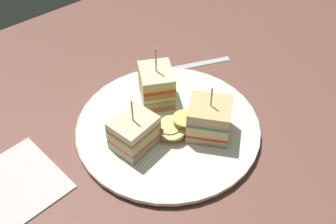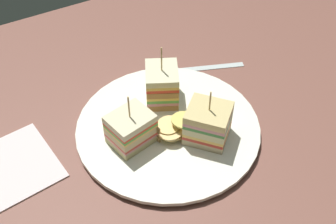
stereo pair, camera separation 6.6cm
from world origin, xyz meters
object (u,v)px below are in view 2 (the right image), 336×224
Objects in this scene: sandwich_wedge_0 at (162,85)px; sandwich_wedge_2 at (208,123)px; plate at (168,127)px; chip_pile at (174,127)px; napkin at (14,165)px; sandwich_wedge_1 at (132,131)px; spoon at (179,69)px.

sandwich_wedge_2 is (-1.65, 11.00, -0.16)cm from sandwich_wedge_0.
plate is 3.94× the size of chip_pile.
chip_pile reaches higher than napkin.
napkin is (23.53, -7.22, -2.34)cm from chip_pile.
chip_pile is (-6.44, 1.52, -1.27)cm from sandwich_wedge_1.
spoon is (-15.91, -12.42, -3.45)cm from sandwich_wedge_1.
sandwich_wedge_0 is 11.12cm from sandwich_wedge_2.
sandwich_wedge_2 is 5.25cm from chip_pile.
sandwich_wedge_1 is at bearing -13.28° from chip_pile.
plate is 15.34cm from spoon.
spoon is at bearing 157.28° from sandwich_wedge_0.
sandwich_wedge_2 reaches higher than chip_pile.
napkin is at bearing -12.72° from plate.
sandwich_wedge_2 is (-10.38, 4.63, 0.25)cm from sandwich_wedge_1.
napkin is at bearing 33.08° from spoon.
plate is at bearing -8.14° from sandwich_wedge_1.
sandwich_wedge_1 is 0.70× the size of napkin.
sandwich_wedge_2 is (-3.98, 5.02, 3.37)cm from plate.
sandwich_wedge_2 is 18.30cm from spoon.
napkin is (23.49, -5.30, -0.49)cm from plate.
sandwich_wedge_1 is 11.37cm from sandwich_wedge_2.
sandwich_wedge_0 is 10.81cm from sandwich_wedge_1.
sandwich_wedge_2 reaches higher than plate.
napkin is (27.48, -10.32, -3.86)cm from sandwich_wedge_2.
spoon is at bearing 26.33° from sandwich_wedge_1.
chip_pile is 0.57× the size of napkin.
sandwich_wedge_0 is (-2.33, -5.98, 3.53)cm from plate.
chip_pile is at bearing -24.95° from sandwich_wedge_1.
sandwich_wedge_0 reaches higher than sandwich_wedge_1.
sandwich_wedge_1 is 6.73cm from chip_pile.
sandwich_wedge_1 is 0.58× the size of spoon.
chip_pile is at bearing 77.37° from spoon.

